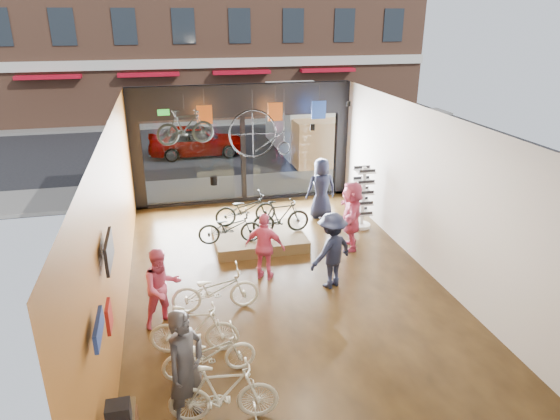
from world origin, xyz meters
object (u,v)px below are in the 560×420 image
object	(u,v)px
penny_farthing	(263,135)
floor_bike_1	(224,393)
customer_0	(186,367)
customer_3	(332,250)
display_platform	(259,238)
customer_4	(321,188)
customer_5	(351,215)
street_car	(196,140)
hung_bike	(185,127)
display_bike_left	(230,227)
floor_bike_4	(215,290)
sunglasses_rack	(363,198)
floor_bike_3	(194,329)
customer_1	(162,288)
display_bike_right	(245,209)
display_bike_mid	(281,217)
customer_2	(265,247)
box_truck	(308,124)
floor_bike_2	(209,354)

from	to	relation	value
penny_farthing	floor_bike_1	bearing A→B (deg)	-105.44
customer_0	customer_3	world-z (taller)	customer_0
display_platform	customer_4	distance (m)	2.75
customer_0	penny_farthing	xyz separation A→B (m)	(2.77, 7.98, 1.55)
customer_4	customer_5	size ratio (longest dim) A/B	1.00
street_car	hung_bike	world-z (taller)	hung_bike
display_bike_left	hung_bike	world-z (taller)	hung_bike
floor_bike_4	hung_bike	size ratio (longest dim) A/B	1.15
customer_3	sunglasses_rack	world-z (taller)	sunglasses_rack
floor_bike_3	customer_1	size ratio (longest dim) A/B	0.99
display_platform	display_bike_right	xyz separation A→B (m)	(-0.23, 0.71, 0.60)
customer_4	customer_5	xyz separation A→B (m)	(0.11, -2.24, 0.00)
customer_4	hung_bike	bearing A→B (deg)	-3.34
display_bike_mid	floor_bike_3	bearing A→B (deg)	144.87
display_bike_right	customer_4	xyz separation A→B (m)	(2.43, 0.75, 0.17)
customer_2	customer_5	distance (m)	2.76
customer_0	display_platform	bearing A→B (deg)	24.34
customer_0	box_truck	bearing A→B (deg)	22.15
box_truck	customer_5	xyz separation A→B (m)	(-1.50, -9.24, -0.47)
display_platform	customer_5	bearing A→B (deg)	-18.58
floor_bike_1	display_bike_mid	xyz separation A→B (m)	(2.28, 5.96, 0.27)
display_bike_left	customer_1	bearing A→B (deg)	152.12
box_truck	floor_bike_3	distance (m)	14.07
floor_bike_1	box_truck	bearing A→B (deg)	-13.62
display_bike_left	customer_5	world-z (taller)	customer_5
display_bike_left	floor_bike_4	bearing A→B (deg)	168.54
street_car	display_platform	bearing A→B (deg)	-174.32
display_bike_mid	penny_farthing	size ratio (longest dim) A/B	0.88
box_truck	display_bike_mid	distance (m)	9.18
street_car	customer_1	world-z (taller)	customer_1
customer_1	sunglasses_rack	world-z (taller)	sunglasses_rack
floor_bike_2	customer_1	size ratio (longest dim) A/B	0.97
customer_1	customer_3	world-z (taller)	customer_3
customer_1	hung_bike	xyz separation A→B (m)	(0.85, 4.93, 2.10)
street_car	penny_farthing	xyz separation A→B (m)	(1.49, -7.39, 1.80)
display_platform	floor_bike_1	bearing A→B (deg)	-105.62
customer_4	sunglasses_rack	bearing A→B (deg)	131.64
sunglasses_rack	display_bike_left	bearing A→B (deg)	-154.69
hung_bike	penny_farthing	bearing A→B (deg)	-88.31
customer_0	street_car	bearing A→B (deg)	40.16
display_bike_right	customer_0	distance (m)	6.91
street_car	customer_5	world-z (taller)	customer_5
display_platform	penny_farthing	world-z (taller)	penny_farthing
floor_bike_4	customer_3	world-z (taller)	customer_3
floor_bike_1	floor_bike_4	bearing A→B (deg)	3.24
floor_bike_4	customer_2	world-z (taller)	customer_2
floor_bike_2	display_bike_right	world-z (taller)	display_bike_right
floor_bike_2	customer_5	size ratio (longest dim) A/B	0.87
customer_1	customer_2	xyz separation A→B (m)	(2.33, 1.37, -0.01)
display_bike_right	customer_0	bearing A→B (deg)	158.82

